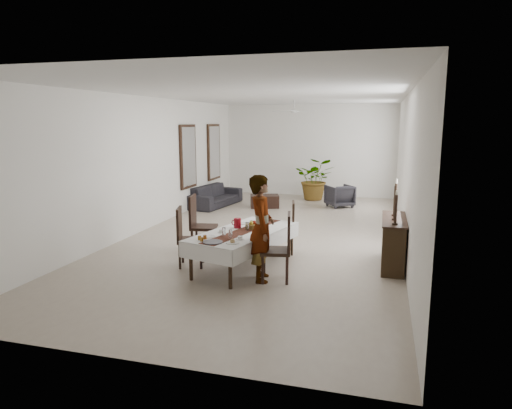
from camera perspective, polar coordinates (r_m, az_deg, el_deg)
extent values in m
cube|color=#AFA08B|center=(10.74, 1.47, -3.72)|extent=(6.00, 12.00, 0.00)
cube|color=white|center=(10.43, 1.55, 13.59)|extent=(6.00, 12.00, 0.02)
cube|color=white|center=(16.33, 6.68, 6.72)|extent=(6.00, 0.02, 3.20)
cube|color=white|center=(4.93, -15.79, -1.82)|extent=(6.00, 0.02, 3.20)
cube|color=white|center=(11.57, -13.12, 5.07)|extent=(0.02, 12.00, 3.20)
cube|color=white|center=(10.16, 18.18, 4.14)|extent=(0.02, 12.00, 3.20)
cube|color=black|center=(8.17, -1.53, -3.53)|extent=(1.43, 2.31, 0.04)
cylinder|color=black|center=(7.68, -8.14, -7.13)|extent=(0.08, 0.08, 0.63)
cylinder|color=black|center=(7.23, -3.23, -8.15)|extent=(0.08, 0.08, 0.63)
cylinder|color=black|center=(9.29, -0.20, -3.95)|extent=(0.08, 0.08, 0.63)
cylinder|color=black|center=(8.93, 4.15, -4.58)|extent=(0.08, 0.08, 0.63)
cube|color=white|center=(8.16, -1.53, -3.34)|extent=(1.63, 2.51, 0.01)
cube|color=white|center=(8.48, -4.52, -3.76)|extent=(0.62, 2.23, 0.27)
cube|color=silver|center=(7.93, 1.68, -4.71)|extent=(0.62, 2.23, 0.27)
cube|color=white|center=(7.28, -6.41, -6.15)|extent=(1.02, 0.29, 0.27)
cube|color=silver|center=(9.16, 2.34, -2.67)|extent=(1.02, 0.29, 0.27)
cube|color=#5E291A|center=(8.16, -1.53, -3.30)|extent=(0.89, 2.24, 0.00)
cylinder|color=maroon|center=(8.37, -2.34, -2.34)|extent=(0.16, 0.16, 0.18)
torus|color=maroon|center=(8.41, -2.77, -2.28)|extent=(0.11, 0.05, 0.11)
cylinder|color=white|center=(7.61, -3.20, -3.73)|extent=(0.06, 0.06, 0.15)
cylinder|color=white|center=(7.79, -4.04, -3.41)|extent=(0.06, 0.06, 0.15)
cylinder|color=silver|center=(8.16, -1.10, -2.76)|extent=(0.06, 0.06, 0.15)
cylinder|color=silver|center=(7.58, -2.00, -4.18)|extent=(0.08, 0.08, 0.05)
cylinder|color=white|center=(7.58, -1.99, -4.33)|extent=(0.13, 0.13, 0.01)
cylinder|color=white|center=(8.05, -4.35, -3.33)|extent=(0.08, 0.08, 0.05)
cylinder|color=silver|center=(8.05, -4.35, -3.48)|extent=(0.13, 0.13, 0.01)
cylinder|color=silver|center=(7.35, -2.96, -4.80)|extent=(0.21, 0.21, 0.01)
sphere|color=tan|center=(7.34, -2.96, -4.62)|extent=(0.08, 0.08, 0.08)
cylinder|color=white|center=(7.77, -5.87, -4.00)|extent=(0.21, 0.21, 0.01)
cylinder|color=white|center=(8.71, -1.39, -2.38)|extent=(0.21, 0.21, 0.01)
cylinder|color=#414045|center=(7.41, -5.44, -4.70)|extent=(0.32, 0.32, 0.02)
cylinder|color=#8A5414|center=(7.50, -6.79, -4.35)|extent=(0.06, 0.06, 0.07)
cylinder|color=#8A5714|center=(7.59, -7.08, -4.17)|extent=(0.06, 0.06, 0.07)
cylinder|color=#8E4614|center=(7.63, -6.40, -4.07)|extent=(0.06, 0.06, 0.07)
cylinder|color=brown|center=(8.31, -0.44, -2.73)|extent=(0.27, 0.27, 0.09)
sphere|color=maroon|center=(8.30, -0.22, -2.28)|extent=(0.08, 0.08, 0.08)
sphere|color=olive|center=(8.34, -0.56, -2.22)|extent=(0.07, 0.07, 0.07)
sphere|color=gold|center=(8.26, -0.61, -2.34)|extent=(0.08, 0.08, 0.08)
cube|color=black|center=(7.55, 2.43, -5.85)|extent=(0.56, 0.56, 0.05)
cylinder|color=black|center=(7.44, 3.89, -8.26)|extent=(0.06, 0.06, 0.48)
cylinder|color=black|center=(7.81, 3.92, -7.34)|extent=(0.06, 0.06, 0.48)
cylinder|color=black|center=(7.45, 0.84, -8.20)|extent=(0.06, 0.06, 0.48)
cylinder|color=black|center=(7.83, 1.02, -7.29)|extent=(0.06, 0.06, 0.48)
cube|color=black|center=(7.46, 4.13, -3.46)|extent=(0.14, 0.48, 0.61)
cube|color=black|center=(9.14, 3.39, -3.25)|extent=(0.53, 0.53, 0.05)
cylinder|color=black|center=(9.03, 4.52, -5.03)|extent=(0.05, 0.05, 0.44)
cylinder|color=black|center=(9.38, 4.48, -4.45)|extent=(0.05, 0.05, 0.44)
cylinder|color=black|center=(9.03, 2.22, -5.01)|extent=(0.05, 0.05, 0.44)
cylinder|color=black|center=(9.38, 2.27, -4.43)|extent=(0.05, 0.05, 0.44)
cube|color=black|center=(9.08, 4.68, -1.41)|extent=(0.13, 0.44, 0.56)
cube|color=black|center=(8.39, -8.10, -4.45)|extent=(0.57, 0.57, 0.05)
cylinder|color=black|center=(8.66, -9.15, -5.75)|extent=(0.06, 0.06, 0.45)
cylinder|color=black|center=(8.30, -9.50, -6.47)|extent=(0.06, 0.06, 0.45)
cylinder|color=black|center=(8.61, -6.66, -5.77)|extent=(0.06, 0.06, 0.45)
cylinder|color=black|center=(8.26, -6.90, -6.49)|extent=(0.06, 0.06, 0.45)
cube|color=black|center=(8.34, -9.58, -2.36)|extent=(0.17, 0.45, 0.59)
cube|color=black|center=(9.23, -6.53, -2.84)|extent=(0.57, 0.57, 0.06)
cylinder|color=black|center=(9.52, -7.44, -4.13)|extent=(0.06, 0.06, 0.49)
cylinder|color=black|center=(9.14, -8.00, -4.75)|extent=(0.06, 0.06, 0.49)
cylinder|color=black|center=(9.44, -5.05, -4.20)|extent=(0.06, 0.06, 0.49)
cylinder|color=black|center=(9.06, -5.51, -4.84)|extent=(0.06, 0.06, 0.49)
cube|color=black|center=(9.20, -7.94, -0.77)|extent=(0.13, 0.49, 0.63)
imported|color=#97999F|center=(7.48, 0.68, -2.99)|extent=(0.58, 0.73, 1.76)
cube|color=black|center=(8.67, 16.75, -4.64)|extent=(0.38, 1.44, 0.86)
cube|color=black|center=(8.57, 16.90, -1.76)|extent=(0.42, 1.49, 0.03)
cylinder|color=black|center=(8.05, 16.98, -2.32)|extent=(0.10, 0.10, 0.03)
cylinder|color=black|center=(8.00, 17.08, -0.55)|extent=(0.05, 0.05, 0.48)
cylinder|color=silver|center=(7.95, 17.18, 1.42)|extent=(0.03, 0.03, 0.08)
cylinder|color=black|center=(8.42, 16.93, -1.77)|extent=(0.10, 0.10, 0.03)
cylinder|color=black|center=(8.36, 17.05, 0.41)|extent=(0.05, 0.05, 0.62)
cylinder|color=white|center=(8.31, 17.17, 2.79)|extent=(0.03, 0.03, 0.08)
cylinder|color=black|center=(8.80, 16.89, -1.26)|extent=(0.10, 0.10, 0.03)
cylinder|color=black|center=(8.75, 16.98, 0.52)|extent=(0.05, 0.05, 0.53)
cylinder|color=beige|center=(8.70, 17.08, 2.48)|extent=(0.03, 0.03, 0.08)
imported|color=#242226|center=(14.35, -5.12, 1.11)|extent=(1.17, 2.28, 0.64)
imported|color=#2B282E|center=(14.33, 10.41, 1.06)|extent=(1.02, 1.03, 0.68)
cube|color=black|center=(14.04, 1.08, 0.42)|extent=(1.00, 0.81, 0.38)
imported|color=#265823|center=(15.48, 7.43, 3.19)|extent=(1.33, 1.17, 1.42)
cube|color=black|center=(13.51, -8.49, 5.94)|extent=(0.06, 1.05, 1.85)
cube|color=silver|center=(13.50, -8.36, 5.94)|extent=(0.01, 0.90, 1.70)
cube|color=black|center=(15.45, -5.31, 6.55)|extent=(0.06, 1.05, 1.85)
cube|color=white|center=(15.44, -5.19, 6.55)|extent=(0.01, 0.90, 1.70)
cylinder|color=silver|center=(13.36, 4.75, 12.41)|extent=(0.04, 0.04, 0.20)
cylinder|color=silver|center=(13.35, 4.74, 11.55)|extent=(0.16, 0.16, 0.08)
cube|color=silver|center=(13.69, 5.02, 11.52)|extent=(0.10, 0.55, 0.01)
cube|color=silver|center=(13.01, 4.44, 11.59)|extent=(0.10, 0.55, 0.01)
cube|color=silver|center=(13.29, 6.25, 11.53)|extent=(0.55, 0.10, 0.01)
cube|color=silver|center=(13.42, 3.24, 11.56)|extent=(0.55, 0.10, 0.01)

